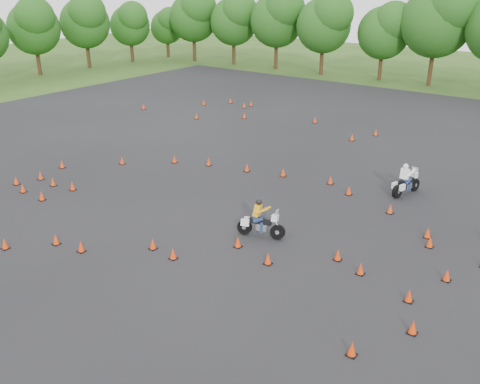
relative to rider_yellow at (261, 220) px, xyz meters
name	(u,v)px	position (x,y,z in m)	size (l,w,h in m)	color
ground	(182,248)	(-2.00, -2.77, -0.82)	(140.00, 140.00, 0.00)	#2D5119
asphalt_pad	(264,202)	(-2.00, 3.23, -0.82)	(62.00, 62.00, 0.00)	black
treeline	(477,47)	(-0.11, 32.62, 3.87)	(86.83, 32.67, 11.06)	#204E16
traffic_cones	(258,201)	(-2.06, 2.74, -0.59)	(36.21, 32.95, 0.45)	red
rider_yellow	(261,220)	(0.00, 0.00, 0.00)	(2.11, 0.65, 1.63)	orange
rider_white	(407,179)	(3.23, 8.42, 0.02)	(2.16, 0.66, 1.66)	white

